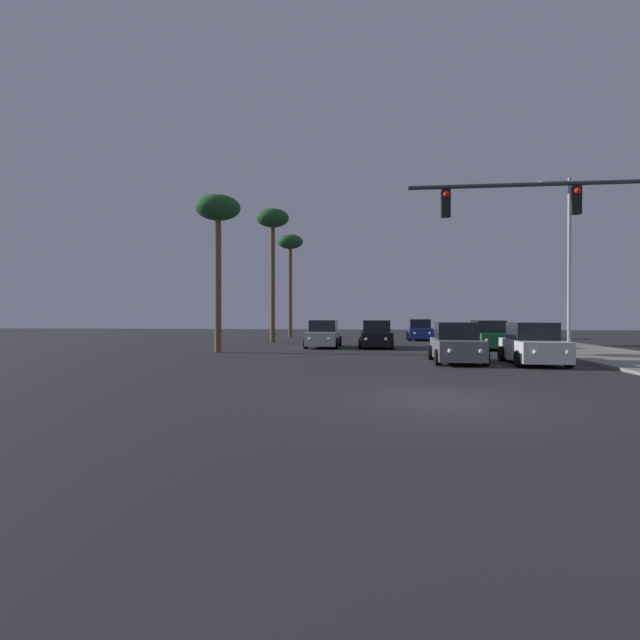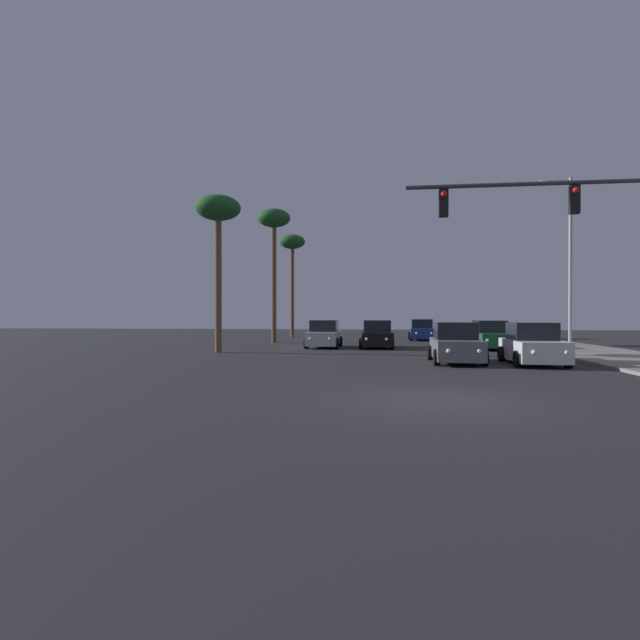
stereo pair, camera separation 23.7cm
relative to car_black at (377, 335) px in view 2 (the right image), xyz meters
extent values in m
plane|color=#28282B|center=(1.60, -18.82, -0.76)|extent=(120.00, 120.00, 0.00)
cube|color=black|center=(0.00, -0.04, -0.18)|extent=(1.96, 4.27, 0.80)
cube|color=black|center=(0.00, 0.11, 0.57)|extent=(1.68, 2.06, 0.70)
cylinder|color=black|center=(-0.90, -1.34, -0.44)|extent=(0.24, 0.64, 0.64)
cylinder|color=black|center=(0.90, -1.34, -0.44)|extent=(0.24, 0.64, 0.64)
cylinder|color=black|center=(-0.90, 1.27, -0.44)|extent=(0.24, 0.64, 0.64)
cylinder|color=black|center=(0.90, 1.27, -0.44)|extent=(0.24, 0.64, 0.64)
sphere|color=#F2EACC|center=(-0.56, -2.16, -0.13)|extent=(0.18, 0.18, 0.18)
sphere|color=#F2EACC|center=(0.56, -2.16, -0.13)|extent=(0.18, 0.18, 0.18)
cube|color=slate|center=(3.35, -9.27, -0.18)|extent=(1.87, 4.23, 0.80)
cube|color=black|center=(3.35, -9.12, 0.57)|extent=(1.64, 2.03, 0.70)
cylinder|color=black|center=(2.45, -10.57, -0.44)|extent=(0.24, 0.64, 0.64)
cylinder|color=black|center=(4.25, -10.57, -0.44)|extent=(0.24, 0.64, 0.64)
cylinder|color=black|center=(2.45, -7.97, -0.44)|extent=(0.24, 0.64, 0.64)
cylinder|color=black|center=(4.25, -7.97, -0.44)|extent=(0.24, 0.64, 0.64)
sphere|color=#F2EACC|center=(2.79, -11.39, -0.13)|extent=(0.18, 0.18, 0.18)
sphere|color=#F2EACC|center=(3.91, -11.39, -0.13)|extent=(0.18, 0.18, 0.18)
cube|color=#B7B7BC|center=(-3.24, 0.02, -0.18)|extent=(1.83, 4.21, 0.80)
cube|color=black|center=(-3.24, 0.17, 0.57)|extent=(1.61, 2.01, 0.70)
cylinder|color=black|center=(-4.14, -1.28, -0.44)|extent=(0.24, 0.64, 0.64)
cylinder|color=black|center=(-2.34, -1.28, -0.44)|extent=(0.24, 0.64, 0.64)
cylinder|color=black|center=(-4.14, 1.32, -0.44)|extent=(0.24, 0.64, 0.64)
cylinder|color=black|center=(-2.34, 1.32, -0.44)|extent=(0.24, 0.64, 0.64)
sphere|color=#F2EACC|center=(-3.80, -2.10, -0.13)|extent=(0.18, 0.18, 0.18)
sphere|color=#F2EACC|center=(-2.68, -2.10, -0.13)|extent=(0.18, 0.18, 0.18)
cube|color=navy|center=(3.47, 10.14, -0.18)|extent=(1.94, 4.26, 0.80)
cube|color=black|center=(3.47, 10.29, 0.57)|extent=(1.66, 2.05, 0.70)
cylinder|color=black|center=(2.57, 8.84, -0.44)|extent=(0.24, 0.64, 0.64)
cylinder|color=black|center=(4.37, 8.84, -0.44)|extent=(0.24, 0.64, 0.64)
cylinder|color=black|center=(2.57, 11.45, -0.44)|extent=(0.24, 0.64, 0.64)
cylinder|color=black|center=(4.37, 11.45, -0.44)|extent=(0.24, 0.64, 0.64)
sphere|color=#F2EACC|center=(2.92, 8.02, -0.13)|extent=(0.18, 0.18, 0.18)
sphere|color=#F2EACC|center=(4.03, 8.02, -0.13)|extent=(0.18, 0.18, 0.18)
cube|color=silver|center=(6.33, -9.58, -0.18)|extent=(1.90, 4.24, 0.80)
cube|color=black|center=(6.33, -9.43, 0.57)|extent=(1.65, 2.04, 0.70)
cylinder|color=black|center=(5.43, -10.88, -0.44)|extent=(0.24, 0.64, 0.64)
cylinder|color=black|center=(7.23, -10.88, -0.44)|extent=(0.24, 0.64, 0.64)
cylinder|color=black|center=(5.43, -8.27, -0.44)|extent=(0.24, 0.64, 0.64)
cylinder|color=black|center=(7.23, -8.27, -0.44)|extent=(0.24, 0.64, 0.64)
sphere|color=#F2EACC|center=(5.77, -11.70, -0.13)|extent=(0.18, 0.18, 0.18)
sphere|color=#F2EACC|center=(6.88, -11.70, -0.13)|extent=(0.18, 0.18, 0.18)
cube|color=#195933|center=(6.54, -0.51, -0.18)|extent=(1.95, 4.26, 0.80)
cube|color=black|center=(6.54, -0.36, 0.57)|extent=(1.67, 2.06, 0.70)
cylinder|color=black|center=(5.64, -1.81, -0.44)|extent=(0.24, 0.64, 0.64)
cylinder|color=black|center=(7.44, -1.81, -0.44)|extent=(0.24, 0.64, 0.64)
cylinder|color=black|center=(5.64, 0.79, -0.44)|extent=(0.24, 0.64, 0.64)
cylinder|color=black|center=(7.44, 0.79, -0.44)|extent=(0.24, 0.64, 0.64)
sphere|color=#F2EACC|center=(5.98, -2.63, -0.13)|extent=(0.18, 0.18, 0.18)
sphere|color=#F2EACC|center=(7.10, -2.63, -0.13)|extent=(0.18, 0.18, 0.18)
cylinder|color=#38383D|center=(5.20, -13.61, 5.46)|extent=(8.20, 0.14, 0.14)
cube|color=black|center=(6.43, -13.61, 4.91)|extent=(0.30, 0.24, 0.90)
sphere|color=red|center=(6.43, -13.75, 5.18)|extent=(0.20, 0.20, 0.20)
cube|color=black|center=(2.34, -13.61, 4.91)|extent=(0.30, 0.24, 0.90)
sphere|color=red|center=(2.34, -13.75, 5.18)|extent=(0.20, 0.20, 0.20)
cylinder|color=#99999E|center=(10.02, -3.19, 3.86)|extent=(0.18, 0.18, 9.00)
cylinder|color=#99999E|center=(9.32, -3.19, 8.21)|extent=(1.40, 0.10, 0.10)
ellipsoid|color=silver|center=(8.62, -3.19, 8.16)|extent=(0.50, 0.24, 0.20)
cylinder|color=brown|center=(-8.00, 15.18, 3.42)|extent=(0.36, 0.36, 8.37)
ellipsoid|color=#1E5123|center=(-8.00, 15.18, 8.09)|extent=(2.40, 2.40, 1.32)
cylinder|color=brown|center=(-7.53, 5.18, 3.54)|extent=(0.36, 0.36, 8.60)
ellipsoid|color=#1E5123|center=(-7.53, 5.18, 8.32)|extent=(2.40, 2.40, 1.32)
cylinder|color=brown|center=(-8.35, -4.82, 2.85)|extent=(0.36, 0.36, 7.22)
ellipsoid|color=#1E5123|center=(-8.35, -4.82, 6.94)|extent=(2.40, 2.40, 1.32)
camera|label=1|loc=(0.10, -30.52, 1.18)|focal=28.00mm
camera|label=2|loc=(0.34, -30.49, 1.18)|focal=28.00mm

